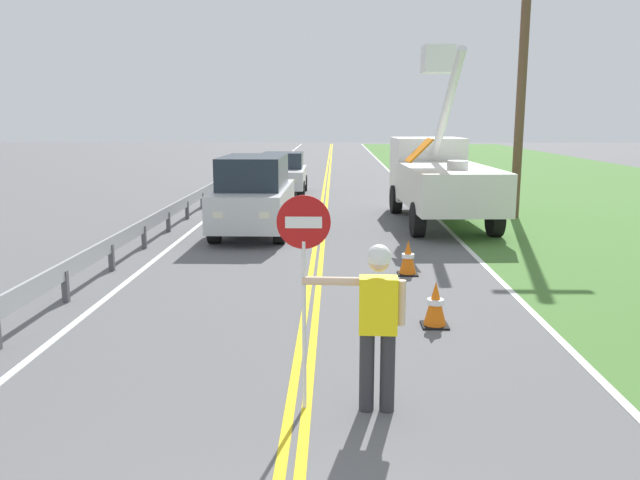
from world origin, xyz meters
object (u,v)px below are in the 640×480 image
Objects in this scene: flagger_worker at (377,317)px; oncoming_suv_nearest at (254,195)px; stop_sign_paddle at (304,255)px; traffic_cone_mid at (408,258)px; utility_pole_near at (522,71)px; utility_bucket_truck at (438,175)px; oncoming_sedan_second at (283,174)px; traffic_cone_lead at (435,305)px.

flagger_worker is 0.39× the size of oncoming_suv_nearest.
stop_sign_paddle reaches higher than traffic_cone_mid.
utility_pole_near reaches higher than oncoming_suv_nearest.
utility_bucket_truck is at bearing 76.37° from traffic_cone_mid.
utility_bucket_truck is 8.75m from oncoming_sedan_second.
stop_sign_paddle is 19.93m from oncoming_sedan_second.
oncoming_suv_nearest is 5.92m from traffic_cone_mid.
stop_sign_paddle is at bearing -113.68° from utility_pole_near.
flagger_worker is 0.78× the size of stop_sign_paddle.
utility_bucket_truck reaches higher than stop_sign_paddle.
traffic_cone_lead is (1.07, 2.86, -0.71)m from flagger_worker.
utility_pole_near reaches higher than flagger_worker.
oncoming_suv_nearest is 6.61× the size of traffic_cone_mid.
oncoming_suv_nearest is at bearing 99.90° from stop_sign_paddle.
traffic_cone_mid is (1.79, 6.08, -1.37)m from stop_sign_paddle.
utility_bucket_truck is 1.49× the size of oncoming_suv_nearest.
traffic_cone_mid is (3.62, -13.75, -0.50)m from oncoming_sedan_second.
flagger_worker is 0.27× the size of utility_bucket_truck.
stop_sign_paddle is at bearing -80.10° from oncoming_suv_nearest.
oncoming_sedan_second is (-1.83, 19.83, -0.88)m from stop_sign_paddle.
oncoming_suv_nearest is at bearing -158.92° from utility_pole_near.
flagger_worker reaches higher than traffic_cone_mid.
flagger_worker is at bearing -76.20° from oncoming_suv_nearest.
oncoming_sedan_second is at bearing 97.44° from flagger_worker.
oncoming_sedan_second is (-5.27, 6.96, -0.57)m from utility_bucket_truck.
flagger_worker is 20.04m from oncoming_sedan_second.
oncoming_sedan_second is at bearing 102.18° from traffic_cone_lead.
stop_sign_paddle is 3.33× the size of traffic_cone_mid.
traffic_cone_lead is (-1.60, -10.04, -1.07)m from utility_bucket_truck.
stop_sign_paddle is 3.33× the size of traffic_cone_lead.
utility_bucket_truck is 0.80× the size of utility_pole_near.
stop_sign_paddle is 0.27× the size of utility_pole_near.
utility_pole_near is 9.66m from traffic_cone_mid.
flagger_worker is at bearing -82.56° from oncoming_sedan_second.
utility_bucket_truck reaches higher than traffic_cone_lead.
oncoming_suv_nearest reaches higher than traffic_cone_mid.
traffic_cone_mid is (-1.65, -6.79, -1.07)m from utility_bucket_truck.
stop_sign_paddle is at bearing -84.74° from oncoming_sedan_second.
oncoming_suv_nearest is (-5.30, -2.20, -0.35)m from utility_bucket_truck.
stop_sign_paddle is 10.85m from oncoming_suv_nearest.
utility_pole_near reaches higher than oncoming_sedan_second.
oncoming_suv_nearest reaches higher than oncoming_sedan_second.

